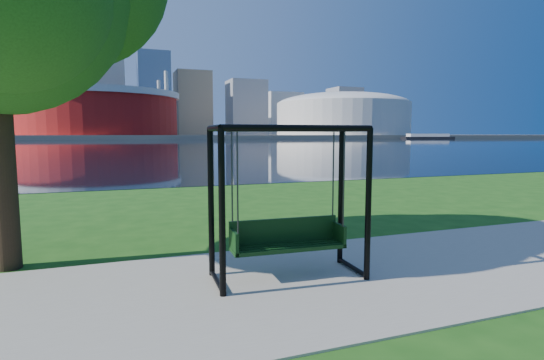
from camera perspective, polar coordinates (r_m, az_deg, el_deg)
ground at (r=7.10m, az=1.61°, el=-12.42°), size 900.00×900.00×0.00m
path at (r=6.66m, az=3.26°, el=-13.56°), size 120.00×4.00×0.03m
river at (r=108.29m, az=-19.04°, el=4.61°), size 900.00×180.00×0.02m
far_bank at (r=312.25m, az=-19.94°, el=5.53°), size 900.00×228.00×2.00m
stadium at (r=241.65m, az=-22.32°, el=8.52°), size 83.00×83.00×32.00m
arena at (r=278.02m, az=9.48°, el=8.85°), size 84.00×84.00×26.56m
skyline at (r=327.37m, az=-20.95°, el=11.63°), size 392.00×66.00×96.50m
swing at (r=6.58m, az=2.14°, el=-3.49°), size 2.39×1.13×2.40m
barge at (r=242.39m, az=20.20°, el=5.51°), size 27.99×13.35×2.70m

